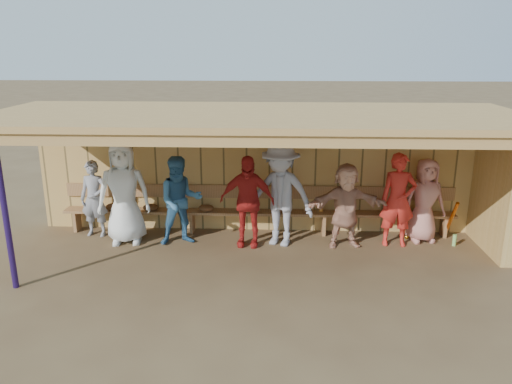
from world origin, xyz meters
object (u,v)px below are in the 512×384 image
player_f (346,205)px  bench (258,207)px  player_h (425,200)px  player_d (247,201)px  player_c (180,201)px  player_a (94,199)px  player_e (280,194)px  player_b (124,192)px  player_g (398,200)px

player_f → bench: size_ratio=0.20×
player_f → player_h: size_ratio=0.98×
player_d → player_c: bearing=-176.6°
player_a → player_d: (2.95, -0.36, 0.11)m
player_c → player_a: bearing=151.5°
player_e → player_f: size_ratio=1.24×
player_b → player_h: size_ratio=1.22×
player_e → bench: size_ratio=0.25×
player_g → bench: (-2.56, 0.54, -0.33)m
player_d → player_g: (2.73, 0.12, 0.02)m
player_b → player_g: (5.00, 0.06, -0.11)m
player_e → player_f: bearing=18.5°
player_a → player_d: size_ratio=0.88×
player_c → player_f: size_ratio=1.07×
player_a → player_d: player_d is taller
player_a → player_g: 5.68m
player_d → bench: player_d is taller
player_b → player_g: bearing=-7.5°
player_e → player_h: player_e is taller
player_c → player_e: 1.83m
player_b → player_g: player_b is taller
player_c → player_f: 3.00m
player_g → player_h: 0.60m
player_e → player_g: player_e is taller
bench → player_h: bearing=-5.6°
player_e → player_h: (2.68, 0.30, -0.17)m
player_b → bench: size_ratio=0.25×
player_c → bench: 1.56m
player_g → player_h: bearing=25.7°
player_c → player_e: bearing=-16.3°
player_a → player_h: (6.23, 0.00, 0.05)m
player_e → player_a: bearing=-164.9°
player_f → player_a: bearing=168.2°
player_c → player_e: player_e is taller
player_a → player_b: (0.68, -0.30, 0.23)m
player_b → player_d: player_b is taller
player_g → player_d: bearing=-175.2°
player_b → player_e: (2.87, 0.01, -0.00)m
bench → player_g: bearing=-12.0°
player_a → player_g: player_g is taller
player_a → player_c: 1.76m
player_h → bench: size_ratio=0.21×
player_d → player_e: size_ratio=0.87×
player_d → bench: bearing=80.5°
player_f → player_h: player_h is taller
player_a → player_g: size_ratio=0.86×
player_f → player_g: size_ratio=0.90×
player_f → player_e: bearing=170.7°
player_b → player_g: 5.00m
player_a → player_f: 4.74m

